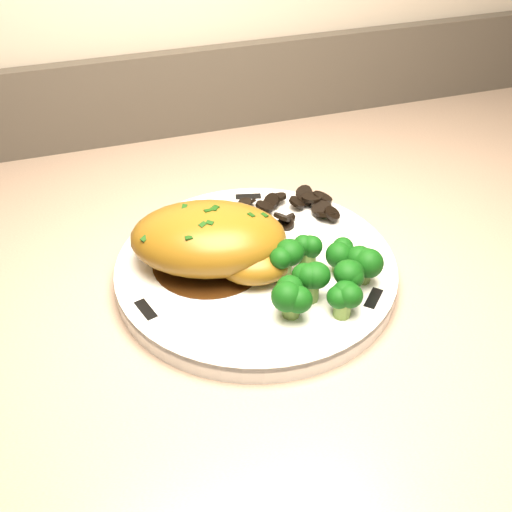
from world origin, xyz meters
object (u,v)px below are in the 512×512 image
object	(u,v)px
chicken_breast	(214,241)
broccoli_florets	(324,273)
counter	(485,435)
plate	(256,271)

from	to	relation	value
chicken_breast	broccoli_florets	world-z (taller)	chicken_breast
counter	chicken_breast	size ratio (longest dim) A/B	12.24
counter	broccoli_florets	size ratio (longest dim) A/B	20.35
counter	plate	bearing A→B (deg)	-176.19
broccoli_florets	counter	bearing A→B (deg)	13.34
plate	chicken_breast	distance (m)	0.06
counter	plate	xyz separation A→B (m)	(-0.42, -0.03, 0.49)
counter	broccoli_florets	bearing A→B (deg)	-166.66
plate	chicken_breast	world-z (taller)	chicken_breast
plate	broccoli_florets	size ratio (longest dim) A/B	2.63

